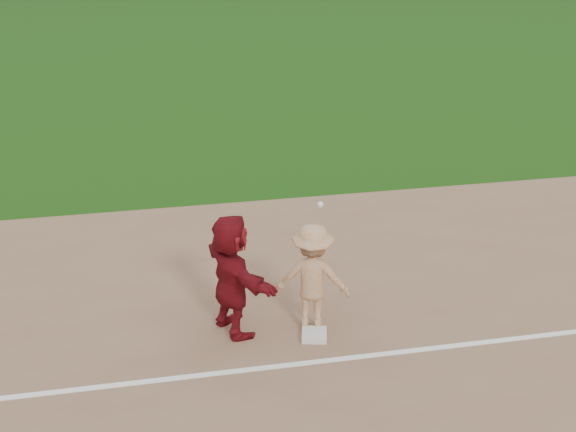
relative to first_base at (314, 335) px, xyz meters
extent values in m
plane|color=#18430D|center=(-0.09, 0.19, -0.06)|extent=(160.00, 160.00, 0.00)
cube|color=white|center=(-0.09, -0.61, -0.04)|extent=(60.00, 0.10, 0.01)
cube|color=silver|center=(0.00, 0.00, 0.00)|extent=(0.45, 0.45, 0.09)
imported|color=maroon|center=(-1.19, 0.42, 0.94)|extent=(1.23, 1.91, 1.97)
imported|color=#AAAAAD|center=(0.03, 0.30, 0.84)|extent=(1.28, 0.96, 1.76)
sphere|color=white|center=(0.13, 0.30, 2.05)|extent=(0.09, 0.09, 0.09)
camera|label=1|loc=(-2.09, -8.95, 6.42)|focal=45.00mm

